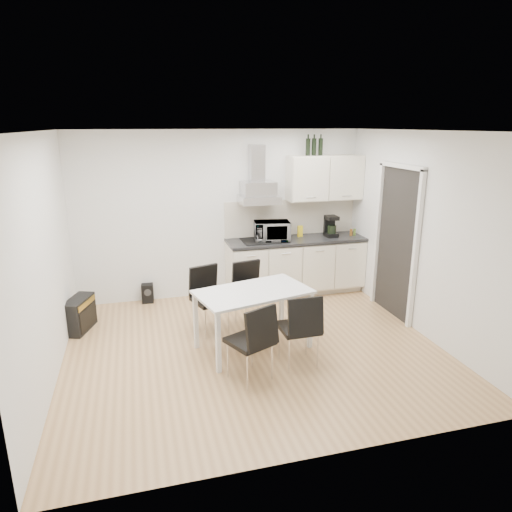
{
  "coord_description": "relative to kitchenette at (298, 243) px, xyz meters",
  "views": [
    {
      "loc": [
        -1.3,
        -4.94,
        2.67
      ],
      "look_at": [
        0.11,
        0.29,
        1.1
      ],
      "focal_mm": 32.0,
      "sensor_mm": 36.0,
      "label": 1
    }
  ],
  "objects": [
    {
      "name": "wall_left",
      "position": [
        -3.44,
        -1.73,
        0.47
      ],
      "size": [
        0.1,
        4.0,
        2.6
      ],
      "primitive_type": "cube",
      "color": "white",
      "rests_on": "ground"
    },
    {
      "name": "chair_far_left",
      "position": [
        -1.62,
        -1.13,
        -0.39
      ],
      "size": [
        0.57,
        0.61,
        0.88
      ],
      "primitive_type": null,
      "rotation": [
        0.0,
        0.0,
        3.45
      ],
      "color": "black",
      "rests_on": "ground"
    },
    {
      "name": "chair_near_left",
      "position": [
        -1.41,
        -2.4,
        -0.39
      ],
      "size": [
        0.61,
        0.64,
        0.88
      ],
      "primitive_type": null,
      "rotation": [
        0.0,
        0.0,
        0.43
      ],
      "color": "black",
      "rests_on": "ground"
    },
    {
      "name": "wall_front",
      "position": [
        -1.19,
        -3.73,
        0.47
      ],
      "size": [
        4.5,
        0.1,
        2.6
      ],
      "primitive_type": "cube",
      "color": "white",
      "rests_on": "ground"
    },
    {
      "name": "kitchenette",
      "position": [
        0.0,
        0.0,
        0.0
      ],
      "size": [
        2.22,
        0.64,
        2.52
      ],
      "color": "beige",
      "rests_on": "ground"
    },
    {
      "name": "floor_speaker",
      "position": [
        -2.39,
        0.17,
        -0.68
      ],
      "size": [
        0.19,
        0.17,
        0.29
      ],
      "primitive_type": "cube",
      "rotation": [
        0.0,
        0.0,
        -0.08
      ],
      "color": "black",
      "rests_on": "ground"
    },
    {
      "name": "ceiling",
      "position": [
        -1.19,
        -1.73,
        1.77
      ],
      "size": [
        4.5,
        4.5,
        0.0
      ],
      "primitive_type": "plane",
      "color": "white",
      "rests_on": "wall_back"
    },
    {
      "name": "wall_back",
      "position": [
        -1.19,
        0.27,
        0.47
      ],
      "size": [
        4.5,
        0.1,
        2.6
      ],
      "primitive_type": "cube",
      "color": "white",
      "rests_on": "ground"
    },
    {
      "name": "dining_table",
      "position": [
        -1.19,
        -1.71,
        -0.17
      ],
      "size": [
        1.48,
        1.06,
        0.75
      ],
      "rotation": [
        0.0,
        0.0,
        0.24
      ],
      "color": "white",
      "rests_on": "ground"
    },
    {
      "name": "chair_far_right",
      "position": [
        -1.04,
        -1.08,
        -0.39
      ],
      "size": [
        0.53,
        0.57,
        0.88
      ],
      "primitive_type": null,
      "rotation": [
        0.0,
        0.0,
        3.33
      ],
      "color": "black",
      "rests_on": "ground"
    },
    {
      "name": "guitar_amp",
      "position": [
        -3.31,
        -0.62,
        -0.6
      ],
      "size": [
        0.4,
        0.59,
        0.45
      ],
      "rotation": [
        0.0,
        0.0,
        -0.35
      ],
      "color": "black",
      "rests_on": "ground"
    },
    {
      "name": "doorway",
      "position": [
        1.02,
        -1.18,
        0.22
      ],
      "size": [
        0.08,
        1.04,
        2.1
      ],
      "primitive_type": "cube",
      "color": "white",
      "rests_on": "ground"
    },
    {
      "name": "chair_near_right",
      "position": [
        -0.79,
        -2.23,
        -0.39
      ],
      "size": [
        0.45,
        0.51,
        0.88
      ],
      "primitive_type": null,
      "rotation": [
        0.0,
        0.0,
        0.01
      ],
      "color": "black",
      "rests_on": "ground"
    },
    {
      "name": "ground",
      "position": [
        -1.19,
        -1.73,
        -0.83
      ],
      "size": [
        4.5,
        4.5,
        0.0
      ],
      "primitive_type": "plane",
      "color": "tan",
      "rests_on": "ground"
    },
    {
      "name": "wall_right",
      "position": [
        1.06,
        -1.73,
        0.47
      ],
      "size": [
        0.1,
        4.0,
        2.6
      ],
      "primitive_type": "cube",
      "color": "white",
      "rests_on": "ground"
    }
  ]
}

